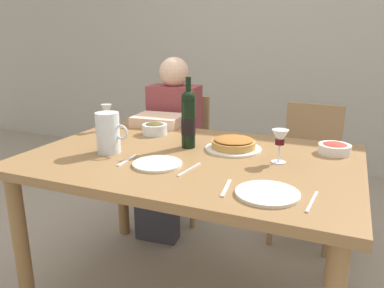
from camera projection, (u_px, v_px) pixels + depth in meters
name	position (u px, v px, depth m)	size (l,w,h in m)	color
back_wall	(284.00, 24.00, 3.60)	(8.00, 0.10, 2.80)	#B2ADA3
dining_table	(191.00, 174.00, 1.76)	(1.50, 1.00, 0.76)	olive
wine_bottle	(188.00, 119.00, 1.83)	(0.07, 0.07, 0.35)	black
water_pitcher	(108.00, 135.00, 1.76)	(0.17, 0.11, 0.19)	silver
baked_tart	(233.00, 144.00, 1.82)	(0.27, 0.27, 0.06)	white
salad_bowl	(335.00, 148.00, 1.76)	(0.15, 0.15, 0.05)	white
olive_bowl	(155.00, 128.00, 2.11)	(0.14, 0.14, 0.07)	silver
wine_glass_left_diner	(107.00, 112.00, 2.18)	(0.06, 0.06, 0.15)	silver
wine_glass_right_diner	(280.00, 139.00, 1.61)	(0.07, 0.07, 0.15)	silver
dinner_plate_left_setting	(157.00, 164.00, 1.61)	(0.21, 0.21, 0.01)	silver
dinner_plate_right_setting	(267.00, 193.00, 1.30)	(0.23, 0.23, 0.01)	silver
fork_left_setting	(127.00, 160.00, 1.66)	(0.16, 0.01, 0.01)	silver
knife_left_setting	(190.00, 169.00, 1.55)	(0.18, 0.01, 0.01)	silver
knife_right_setting	(312.00, 201.00, 1.25)	(0.18, 0.01, 0.01)	silver
spoon_right_setting	(226.00, 188.00, 1.36)	(0.16, 0.01, 0.01)	silver
chair_left	(181.00, 148.00, 2.77)	(0.43, 0.43, 0.87)	#9E7A51
diner_left	(169.00, 140.00, 2.53)	(0.36, 0.52, 1.16)	#8E3D42
chair_right	(309.00, 163.00, 2.44)	(0.42, 0.42, 0.87)	#9E7A51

